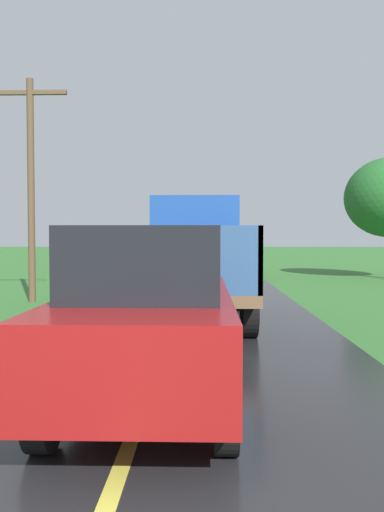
% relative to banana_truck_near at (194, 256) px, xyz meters
% --- Properties ---
extents(banana_truck_near, '(2.38, 5.82, 2.80)m').
position_rel_banana_truck_near_xyz_m(banana_truck_near, '(0.00, 0.00, 0.00)').
color(banana_truck_near, '#2D2D30').
rests_on(banana_truck_near, road_surface).
extents(banana_truck_far, '(2.38, 5.81, 2.80)m').
position_rel_banana_truck_near_xyz_m(banana_truck_far, '(0.52, 14.88, 0.00)').
color(banana_truck_far, '#2D2D30').
rests_on(banana_truck_far, road_surface).
extents(utility_pole_roadside, '(2.13, 0.20, 6.46)m').
position_rel_banana_truck_near_xyz_m(utility_pole_roadside, '(-4.80, 2.84, 2.06)').
color(utility_pole_roadside, brown).
rests_on(utility_pole_roadside, ground).
extents(following_car, '(1.74, 4.10, 1.92)m').
position_rel_banana_truck_near_xyz_m(following_car, '(-0.35, -6.21, -0.40)').
color(following_car, maroon).
rests_on(following_car, road_surface).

